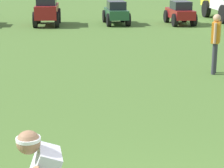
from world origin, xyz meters
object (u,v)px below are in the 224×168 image
(teammate_near_sideline, at_px, (216,38))
(parked_car_slot_c, at_px, (116,12))
(parked_car_slot_b, at_px, (47,9))
(parked_car_slot_d, at_px, (180,12))

(teammate_near_sideline, distance_m, parked_car_slot_c, 10.04)
(parked_car_slot_b, height_order, parked_car_slot_d, parked_car_slot_b)
(teammate_near_sideline, height_order, parked_car_slot_c, teammate_near_sideline)
(teammate_near_sideline, xyz_separation_m, parked_car_slot_d, (1.37, 9.61, -0.38))
(parked_car_slot_b, bearing_deg, teammate_near_sideline, -63.46)
(parked_car_slot_b, relative_size, parked_car_slot_d, 1.06)
(parked_car_slot_c, bearing_deg, parked_car_slot_d, -5.47)
(parked_car_slot_d, bearing_deg, teammate_near_sideline, -98.11)
(parked_car_slot_b, bearing_deg, parked_car_slot_d, -1.94)
(parked_car_slot_b, distance_m, parked_car_slot_d, 6.28)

